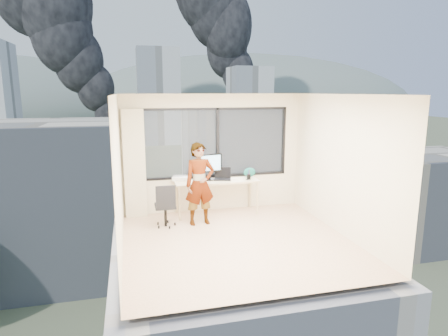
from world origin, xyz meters
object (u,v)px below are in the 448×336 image
object	(u,v)px
monitor	(209,167)
game_console	(181,178)
laptop	(222,174)
chair	(165,205)
desk	(217,197)
handbag	(250,172)
person	(200,184)

from	to	relation	value
monitor	game_console	world-z (taller)	monitor
game_console	laptop	world-z (taller)	laptop
chair	game_console	size ratio (longest dim) A/B	2.64
desk	handbag	distance (m)	0.95
monitor	game_console	distance (m)	0.68
person	game_console	world-z (taller)	person
desk	handbag	xyz separation A→B (m)	(0.80, 0.16, 0.48)
desk	person	size ratio (longest dim) A/B	1.08
desk	game_console	world-z (taller)	game_console
desk	handbag	world-z (taller)	handbag
laptop	handbag	size ratio (longest dim) A/B	1.41
chair	game_console	world-z (taller)	chair
laptop	desk	bearing A→B (deg)	-154.30
desk	game_console	bearing A→B (deg)	161.64
person	monitor	bearing A→B (deg)	56.19
desk	monitor	size ratio (longest dim) A/B	3.09
desk	monitor	world-z (taller)	monitor
chair	laptop	size ratio (longest dim) A/B	2.35
game_console	laptop	size ratio (longest dim) A/B	0.89
desk	person	distance (m)	0.87
desk	monitor	xyz separation A→B (m)	(-0.15, 0.07, 0.67)
chair	handbag	size ratio (longest dim) A/B	3.31
laptop	game_console	bearing A→B (deg)	-178.88
handbag	laptop	bearing A→B (deg)	179.26
game_console	laptop	xyz separation A→B (m)	(0.89, -0.22, 0.08)
chair	laptop	bearing A→B (deg)	23.83
person	monitor	world-z (taller)	person
chair	person	bearing A→B (deg)	-1.32
game_console	handbag	xyz separation A→B (m)	(1.55, -0.09, 0.06)
game_console	handbag	distance (m)	1.56
person	monitor	size ratio (longest dim) A/B	2.85
desk	game_console	distance (m)	0.89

